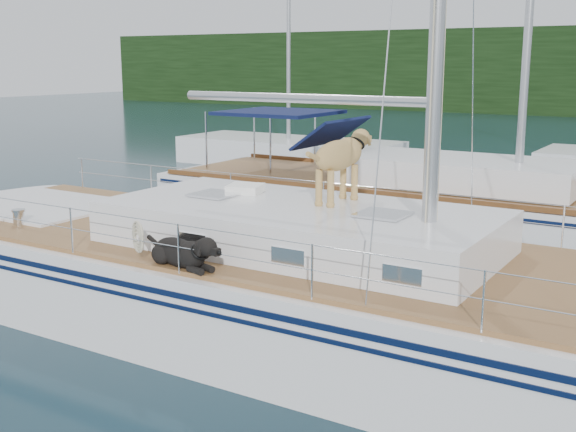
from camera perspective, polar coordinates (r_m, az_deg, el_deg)
The scene contains 4 objects.
ground at distance 10.43m, azimuth -2.95°, elevation -8.52°, with size 120.00×120.00×0.00m, color black.
main_sailboat at distance 10.16m, azimuth -2.53°, elevation -5.04°, with size 12.00×3.80×14.01m.
neighbor_sailboat at distance 15.82m, azimuth 9.50°, elevation 0.85°, with size 11.00×3.50×13.30m.
bg_boat_west at distance 26.06m, azimuth 0.05°, elevation 5.01°, with size 8.00×3.00×11.65m.
Camera 1 is at (5.57, -8.01, 3.67)m, focal length 45.00 mm.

